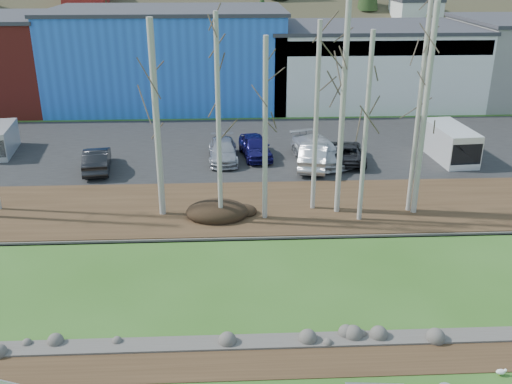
{
  "coord_description": "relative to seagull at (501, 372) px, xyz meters",
  "views": [
    {
      "loc": [
        -0.73,
        -13.15,
        12.42
      ],
      "look_at": [
        0.42,
        10.79,
        2.5
      ],
      "focal_mm": 40.0,
      "sensor_mm": 36.0,
      "label": 1
    }
  ],
  "objects": [
    {
      "name": "car_4",
      "position": [
        -1.04,
        20.39,
        0.63
      ],
      "size": [
        2.48,
        4.77,
        1.28
      ],
      "primitive_type": "imported",
      "rotation": [
        0.0,
        0.0,
        3.07
      ],
      "color": "black",
      "rests_on": "parking_lot"
    },
    {
      "name": "building_white",
      "position": [
        4.19,
        37.9,
        3.26
      ],
      "size": [
        18.36,
        12.24,
        6.8
      ],
      "color": "white",
      "rests_on": "ground"
    },
    {
      "name": "car_0",
      "position": [
        -16.76,
        19.42,
        0.7
      ],
      "size": [
        2.11,
        4.49,
        1.42
      ],
      "primitive_type": "imported",
      "rotation": [
        0.0,
        0.0,
        3.29
      ],
      "color": "black",
      "rests_on": "parking_lot"
    },
    {
      "name": "car_5",
      "position": [
        -2.84,
        20.38,
        0.76
      ],
      "size": [
        3.68,
        5.68,
        1.53
      ],
      "primitive_type": "imported",
      "rotation": [
        0.0,
        0.0,
        0.32
      ],
      "color": "#B8B8BA",
      "rests_on": "parking_lot"
    },
    {
      "name": "birch_6",
      "position": [
        -2.08,
        11.58,
        4.65
      ],
      "size": [
        0.23,
        0.23,
        9.29
      ],
      "color": "beige",
      "rests_on": "far_bank"
    },
    {
      "name": "birch_8",
      "position": [
        -3.04,
        12.61,
        5.38
      ],
      "size": [
        0.28,
        0.28,
        10.76
      ],
      "color": "beige",
      "rests_on": "far_bank"
    },
    {
      "name": "seagull",
      "position": [
        0.0,
        0.0,
        0.0
      ],
      "size": [
        0.38,
        0.18,
        0.27
      ],
      "rotation": [
        0.0,
        0.0,
        -0.19
      ],
      "color": "gold",
      "rests_on": "ground"
    },
    {
      "name": "parking_lot",
      "position": [
        -7.81,
        23.92,
        -0.08
      ],
      "size": [
        80.0,
        14.0,
        0.14
      ],
      "primitive_type": "cube",
      "color": "black",
      "rests_on": "ground"
    },
    {
      "name": "near_bank_rocks",
      "position": [
        -7.81,
        2.02,
        -0.15
      ],
      "size": [
        80.0,
        0.8,
        0.5
      ],
      "primitive_type": null,
      "color": "#47423D",
      "rests_on": "ground"
    },
    {
      "name": "birch_5",
      "position": [
        -4.23,
        13.09,
        4.79
      ],
      "size": [
        0.24,
        0.24,
        9.57
      ],
      "color": "beige",
      "rests_on": "far_bank"
    },
    {
      "name": "car_3",
      "position": [
        -3.28,
        19.42,
        0.78
      ],
      "size": [
        2.64,
        5.04,
        1.58
      ],
      "primitive_type": "imported",
      "rotation": [
        0.0,
        0.0,
        2.93
      ],
      "color": "#AAABAD",
      "rests_on": "parking_lot"
    },
    {
      "name": "birch_3",
      "position": [
        -9.05,
        11.7,
        5.05
      ],
      "size": [
        0.23,
        0.23,
        10.09
      ],
      "color": "beige",
      "rests_on": "far_bank"
    },
    {
      "name": "river",
      "position": [
        -7.81,
        6.12,
        -0.15
      ],
      "size": [
        80.0,
        8.0,
        0.9
      ],
      "primitive_type": null,
      "color": "black",
      "rests_on": "ground"
    },
    {
      "name": "birch_2",
      "position": [
        -12.06,
        12.73,
        4.88
      ],
      "size": [
        0.32,
        0.32,
        9.76
      ],
      "color": "beige",
      "rests_on": "far_bank"
    },
    {
      "name": "car_1",
      "position": [
        -8.99,
        20.91,
        0.64
      ],
      "size": [
        1.97,
        4.55,
        1.3
      ],
      "primitive_type": "imported",
      "rotation": [
        0.0,
        0.0,
        0.03
      ],
      "color": "#9C9DA3",
      "rests_on": "parking_lot"
    },
    {
      "name": "far_bank_rocks",
      "position": [
        -7.81,
        10.22,
        -0.15
      ],
      "size": [
        80.0,
        0.8,
        0.46
      ],
      "primitive_type": null,
      "color": "#47423D",
      "rests_on": "ground"
    },
    {
      "name": "birch_9",
      "position": [
        0.71,
        12.57,
        6.25
      ],
      "size": [
        0.23,
        0.23,
        12.49
      ],
      "color": "beige",
      "rests_on": "far_bank"
    },
    {
      "name": "far_bank",
      "position": [
        -7.81,
        13.42,
        -0.07
      ],
      "size": [
        80.0,
        7.0,
        0.15
      ],
      "primitive_type": "cube",
      "color": "#382616",
      "rests_on": "ground"
    },
    {
      "name": "van_white",
      "position": [
        5.78,
        20.42,
        1.06
      ],
      "size": [
        2.4,
        5.02,
        2.14
      ],
      "rotation": [
        0.0,
        0.0,
        0.08
      ],
      "color": "white",
      "rests_on": "parking_lot"
    },
    {
      "name": "dirt_strip",
      "position": [
        -7.81,
        1.02,
        -0.13
      ],
      "size": [
        80.0,
        1.8,
        0.03
      ],
      "primitive_type": "cube",
      "color": "#382616",
      "rests_on": "ground"
    },
    {
      "name": "building_blue",
      "position": [
        -13.81,
        37.92,
        4.01
      ],
      "size": [
        20.4,
        12.24,
        8.3
      ],
      "color": "blue",
      "rests_on": "ground"
    },
    {
      "name": "car_2",
      "position": [
        -6.88,
        21.48,
        0.71
      ],
      "size": [
        2.38,
        4.47,
        1.45
      ],
      "primitive_type": "imported",
      "rotation": [
        0.0,
        0.0,
        0.16
      ],
      "color": "#14104F",
      "rests_on": "parking_lot"
    },
    {
      "name": "birch_4",
      "position": [
        -6.83,
        12.03,
        4.51
      ],
      "size": [
        0.25,
        0.25,
        9.01
      ],
      "color": "beige",
      "rests_on": "far_bank"
    },
    {
      "name": "birch_7",
      "position": [
        0.93,
        12.31,
        5.23
      ],
      "size": [
        0.28,
        0.28,
        10.46
      ],
      "color": "beige",
      "rests_on": "far_bank"
    },
    {
      "name": "dirt_mound",
      "position": [
        -9.25,
        12.22,
        0.31
      ],
      "size": [
        3.19,
        2.25,
        0.63
      ],
      "primitive_type": "ellipsoid",
      "color": "black",
      "rests_on": "far_bank"
    }
  ]
}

